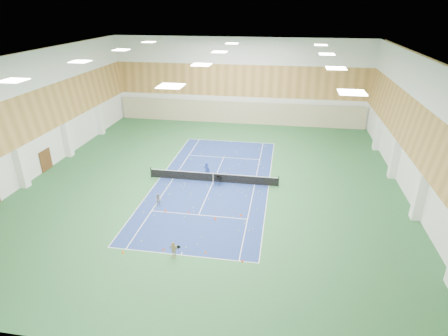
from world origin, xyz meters
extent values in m
plane|color=#285E32|center=(0.00, 0.00, 0.00)|extent=(40.00, 40.00, 0.00)
cube|color=navy|center=(0.00, 0.00, 0.01)|extent=(10.97, 23.77, 0.01)
cube|color=#C6B793|center=(0.00, 19.75, 1.60)|extent=(35.40, 0.16, 3.20)
cube|color=#593319|center=(-17.92, 0.00, 1.10)|extent=(0.08, 1.80, 2.20)
imported|color=#213697|center=(-0.74, 0.60, 0.89)|extent=(0.76, 0.63, 1.78)
imported|color=gray|center=(-3.81, -5.38, 0.57)|extent=(0.56, 0.44, 1.14)
imported|color=tan|center=(-0.45, -12.14, 0.62)|extent=(0.77, 0.42, 1.24)
cone|color=#D54E0B|center=(-2.91, -6.30, 0.12)|extent=(0.23, 0.23, 0.25)
cone|color=#E83E0C|center=(-0.92, -6.18, 0.10)|extent=(0.18, 0.18, 0.20)
cone|color=#F9530D|center=(1.51, -6.83, 0.12)|extent=(0.23, 0.23, 0.25)
cone|color=#F24B0C|center=(3.51, -5.97, 0.12)|extent=(0.22, 0.22, 0.24)
cone|color=orange|center=(-4.14, -12.35, 0.11)|extent=(0.20, 0.20, 0.22)
cone|color=#D5490B|center=(-1.39, -11.53, 0.11)|extent=(0.19, 0.19, 0.21)
cone|color=orange|center=(1.66, -11.36, 0.10)|extent=(0.18, 0.18, 0.20)
cone|color=#F63F0C|center=(4.36, -11.90, 0.10)|extent=(0.18, 0.18, 0.19)
camera|label=1|loc=(6.53, -32.65, 16.35)|focal=30.00mm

